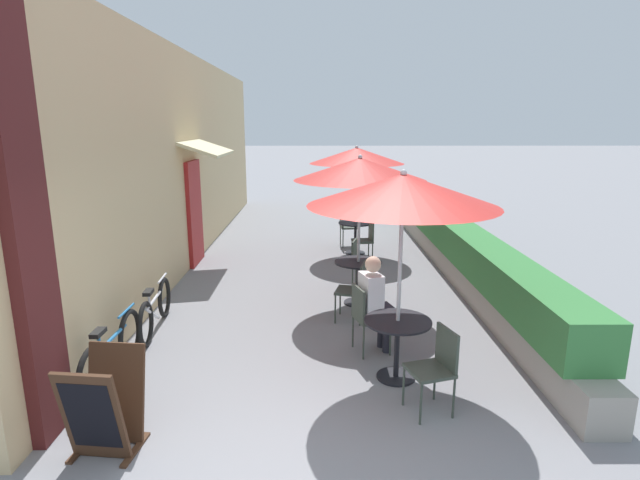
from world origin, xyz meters
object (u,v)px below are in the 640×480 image
object	(u,v)px
patio_table_mid	(358,273)
cafe_chair_far_left	(346,224)
patio_table_near	(397,337)
cafe_chair_near_left	(366,314)
bicycle_leaning	(112,352)
patio_umbrella_far	(357,156)
cafe_chair_near_right	(436,363)
patio_umbrella_near	(403,190)
cafe_chair_far_right	(366,238)
seated_patron_near_left	(375,300)
cafe_chair_mid_right	(360,260)
patio_table_far	(355,231)
patio_umbrella_mid	(360,169)
bicycle_second	(155,309)
cafe_chair_mid_left	(355,287)
menu_board	(105,405)

from	to	relation	value
patio_table_mid	cafe_chair_far_left	world-z (taller)	cafe_chair_far_left
patio_table_near	cafe_chair_near_left	world-z (taller)	cafe_chair_near_left
patio_table_mid	bicycle_leaning	bearing A→B (deg)	-140.65
patio_umbrella_far	cafe_chair_near_right	bearing A→B (deg)	-86.91
patio_table_near	patio_umbrella_near	xyz separation A→B (m)	(0.00, 0.00, 1.65)
patio_umbrella_far	cafe_chair_far_right	xyz separation A→B (m)	(0.16, -0.70, -1.63)
cafe_chair_near_left	patio_table_mid	bearing A→B (deg)	161.50
seated_patron_near_left	cafe_chair_mid_right	bearing A→B (deg)	162.07
seated_patron_near_left	patio_table_far	distance (m)	4.87
patio_table_near	bicycle_leaning	distance (m)	3.21
seated_patron_near_left	patio_table_mid	distance (m)	1.73
cafe_chair_near_right	patio_umbrella_far	size ratio (longest dim) A/B	0.37
patio_umbrella_mid	cafe_chair_mid_right	xyz separation A→B (m)	(0.10, 0.71, -1.63)
cafe_chair_far_right	bicycle_second	size ratio (longest dim) A/B	0.54
cafe_chair_far_right	bicycle_leaning	xyz separation A→B (m)	(-3.31, -4.87, -0.19)
patio_umbrella_far	cafe_chair_far_right	world-z (taller)	patio_umbrella_far
patio_umbrella_mid	bicycle_second	world-z (taller)	patio_umbrella_mid
cafe_chair_mid_left	bicycle_second	size ratio (longest dim) A/B	0.54
cafe_chair_mid_left	patio_umbrella_far	bearing A→B (deg)	9.57
cafe_chair_near_left	bicycle_leaning	bearing A→B (deg)	-94.27
cafe_chair_mid_left	cafe_chair_mid_right	distance (m)	1.44
seated_patron_near_left	cafe_chair_mid_left	world-z (taller)	seated_patron_near_left
cafe_chair_near_right	bicycle_leaning	distance (m)	3.55
patio_umbrella_mid	cafe_chair_mid_right	distance (m)	1.79
cafe_chair_far_right	patio_table_far	bearing A→B (deg)	6.10
cafe_chair_near_left	patio_table_mid	size ratio (longest dim) A/B	1.16
patio_table_near	patio_umbrella_mid	distance (m)	2.93
patio_umbrella_mid	patio_umbrella_far	bearing A→B (deg)	86.45
patio_table_near	bicycle_leaning	bearing A→B (deg)	-179.82
cafe_chair_mid_right	patio_table_far	distance (m)	2.44
cafe_chair_near_left	cafe_chair_far_left	world-z (taller)	same
patio_table_mid	cafe_chair_near_left	bearing A→B (deg)	-91.28
patio_umbrella_near	bicycle_second	bearing A→B (deg)	156.54
seated_patron_near_left	menu_board	distance (m)	3.24
patio_table_near	bicycle_second	xyz separation A→B (m)	(-3.15, 1.37, -0.19)
cafe_chair_near_right	cafe_chair_near_left	bearing A→B (deg)	6.10
patio_table_near	menu_board	distance (m)	3.03
patio_table_mid	cafe_chair_far_right	size ratio (longest dim) A/B	0.86
cafe_chair_mid_right	cafe_chair_far_left	size ratio (longest dim) A/B	1.00
cafe_chair_near_left	menu_board	distance (m)	3.13
patio_umbrella_near	bicycle_leaning	bearing A→B (deg)	-179.82
cafe_chair_mid_right	bicycle_leaning	distance (m)	4.38
patio_table_mid	bicycle_second	world-z (taller)	patio_table_mid
patio_table_near	patio_umbrella_near	bearing A→B (deg)	0.00
menu_board	patio_table_mid	bearing A→B (deg)	61.98
patio_table_near	menu_board	size ratio (longest dim) A/B	0.84
patio_table_mid	patio_table_near	bearing A→B (deg)	-84.18
cafe_chair_mid_right	patio_umbrella_mid	bearing A→B (deg)	6.10
seated_patron_near_left	patio_table_far	xyz separation A→B (m)	(0.13, 4.87, -0.19)
patio_table_far	cafe_chair_far_left	bearing A→B (deg)	103.20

